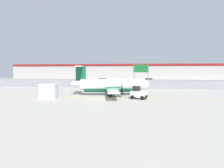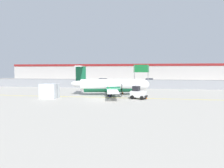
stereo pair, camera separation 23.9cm
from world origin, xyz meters
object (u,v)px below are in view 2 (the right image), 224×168
parked_car_1 (103,81)px  parked_car_4 (172,83)px  parked_car_2 (127,83)px  highway_sign (141,70)px  baggage_tug (138,93)px  ground_crew_worker (110,91)px  traffic_cone_near_left (131,92)px  traffic_cone_far_left (136,94)px  traffic_cone_far_right (123,92)px  parked_car_0 (77,82)px  commuter_airplane (112,86)px  cargo_container (49,91)px  parked_car_3 (149,81)px  traffic_cone_near_right (146,96)px

parked_car_1 → parked_car_4: size_ratio=0.98×
parked_car_2 → highway_sign: (3.59, -3.82, 3.24)m
baggage_tug → ground_crew_worker: (-4.47, 1.38, 0.10)m
traffic_cone_near_left → traffic_cone_far_left: bearing=-73.9°
baggage_tug → parked_car_4: (7.74, 22.91, 0.04)m
traffic_cone_far_right → parked_car_4: 20.25m
ground_crew_worker → traffic_cone_near_left: ground_crew_worker is taller
parked_car_0 → highway_sign: (17.62, -4.57, 3.24)m
commuter_airplane → ground_crew_worker: 2.85m
baggage_tug → highway_sign: highway_sign is taller
cargo_container → traffic_cone_far_left: 13.50m
commuter_airplane → parked_car_2: size_ratio=3.64×
commuter_airplane → baggage_tug: bearing=-54.1°
traffic_cone_near_left → highway_sign: highway_sign is taller
cargo_container → parked_car_1: cargo_container is taller
commuter_airplane → parked_car_2: (0.98, 18.36, -0.71)m
parked_car_1 → parked_car_2: 11.66m
highway_sign → commuter_airplane: bearing=-107.4°
traffic_cone_far_right → parked_car_4: (10.61, 17.24, 0.58)m
cargo_container → parked_car_4: cargo_container is taller
traffic_cone_near_left → parked_car_4: (9.18, 16.21, 0.58)m
traffic_cone_near_left → parked_car_2: parked_car_2 is taller
parked_car_2 → parked_car_4: same height
parked_car_4 → highway_sign: 9.30m
cargo_container → parked_car_2: bearing=67.0°
parked_car_3 → parked_car_0: bearing=24.3°
commuter_airplane → parked_car_3: 30.45m
traffic_cone_near_right → parked_car_0: size_ratio=0.15×
traffic_cone_near_left → traffic_cone_far_left: same height
ground_crew_worker → traffic_cone_far_right: (1.60, 4.29, -0.64)m
traffic_cone_far_left → parked_car_2: parked_car_2 is taller
baggage_tug → highway_sign: 18.99m
highway_sign → parked_car_4: bearing=28.8°
ground_crew_worker → traffic_cone_near_left: 6.15m
traffic_cone_far_left → highway_sign: size_ratio=0.12×
parked_car_2 → baggage_tug: bearing=90.9°
parked_car_2 → traffic_cone_far_left: bearing=91.1°
cargo_container → traffic_cone_near_right: cargo_container is taller
traffic_cone_near_right → highway_sign: highway_sign is taller
commuter_airplane → highway_sign: bearing=61.5°
traffic_cone_near_left → parked_car_2: size_ratio=0.15×
parked_car_1 → traffic_cone_near_right: bearing=-67.1°
traffic_cone_near_left → traffic_cone_far_right: size_ratio=1.00×
traffic_cone_far_left → parked_car_3: (2.61, 30.79, 0.58)m
baggage_tug → parked_car_3: 33.94m
traffic_cone_near_left → traffic_cone_far_right: (-1.42, -1.03, 0.00)m
baggage_tug → parked_car_4: baggage_tug is taller
parked_car_0 → parked_car_1: size_ratio=1.01×
ground_crew_worker → parked_car_0: bearing=-77.6°
traffic_cone_far_right → parked_car_3: bearing=79.8°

